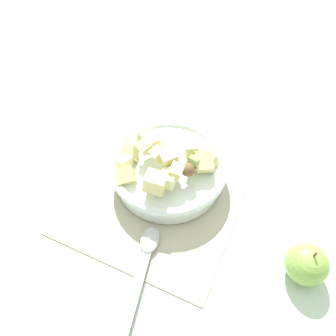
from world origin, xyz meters
name	(u,v)px	position (x,y,z in m)	size (l,w,h in m)	color
ground_plane	(166,178)	(0.00, 0.00, 0.00)	(2.40, 2.40, 0.00)	silver
placemat	(166,177)	(0.00, 0.00, 0.00)	(0.45, 0.34, 0.01)	#BCB299
salad_bowl	(168,169)	(0.00, -0.01, 0.04)	(0.25, 0.25, 0.11)	white
serving_spoon	(143,263)	(-0.20, -0.04, 0.01)	(0.22, 0.07, 0.01)	#B7B7BC
whole_apple	(307,264)	(-0.09, -0.31, 0.04)	(0.08, 0.08, 0.09)	#8CB74C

